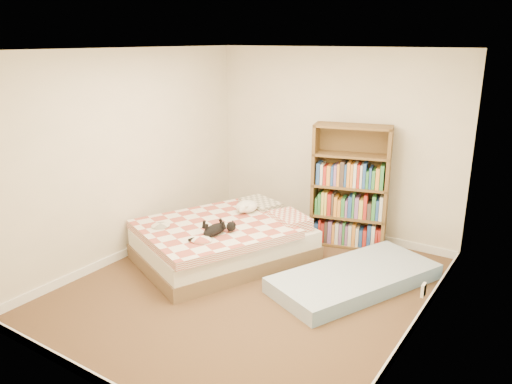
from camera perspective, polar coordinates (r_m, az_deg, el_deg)
The scene contains 6 objects.
room at distance 5.09m, azimuth -0.73°, elevation 1.16°, with size 3.51×4.01×2.51m.
bed at distance 6.14m, azimuth -3.45°, elevation -5.48°, with size 2.06×2.37×0.53m.
bookshelf at distance 6.53m, azimuth 10.67°, elevation -1.19°, with size 1.03×0.56×1.59m.
floor_mattress at distance 5.65m, azimuth 11.22°, elevation -9.63°, with size 0.85×1.88×0.17m, color #7399C1.
black_cat at distance 5.68m, azimuth -4.54°, elevation -4.22°, with size 0.34×0.60×0.14m.
white_dog at distance 6.35m, azimuth -1.06°, elevation -1.69°, with size 0.39×0.39×0.14m.
Camera 1 is at (2.75, -4.05, 2.61)m, focal length 35.00 mm.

